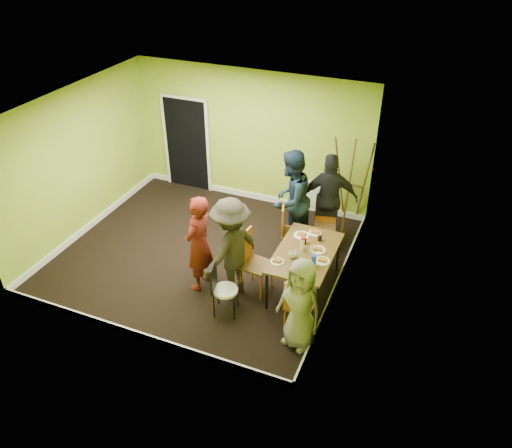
{
  "coord_description": "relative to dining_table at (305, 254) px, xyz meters",
  "views": [
    {
      "loc": [
        3.7,
        -6.47,
        5.44
      ],
      "look_at": [
        1.03,
        0.0,
        0.91
      ],
      "focal_mm": 35.0,
      "sensor_mm": 36.0,
      "label": 1
    }
  ],
  "objects": [
    {
      "name": "chair_left_far",
      "position": [
        -0.53,
        0.77,
        -0.09
      ],
      "size": [
        0.55,
        0.55,
        1.07
      ],
      "rotation": [
        0.0,
        0.0,
        -1.27
      ],
      "color": "orange",
      "rests_on": "ground"
    },
    {
      "name": "blue_bottle",
      "position": [
        0.22,
        -0.31,
        0.16
      ],
      "size": [
        0.08,
        0.08,
        0.2
      ],
      "primitive_type": "cylinder",
      "color": "blue",
      "rests_on": "dining_table"
    },
    {
      "name": "person_front_end",
      "position": [
        0.31,
        -1.19,
        0.04
      ],
      "size": [
        0.83,
        0.68,
        1.47
      ],
      "primitive_type": "imported",
      "rotation": [
        0.0,
        0.0,
        -0.34
      ],
      "color": "gray",
      "rests_on": "ground"
    },
    {
      "name": "plate_far_back",
      "position": [
        -0.01,
        0.56,
        0.06
      ],
      "size": [
        0.21,
        0.21,
        0.01
      ],
      "primitive_type": "cylinder",
      "color": "white",
      "rests_on": "dining_table"
    },
    {
      "name": "person_back_end",
      "position": [
        -0.04,
        1.54,
        0.19
      ],
      "size": [
        1.12,
        0.73,
        1.77
      ],
      "primitive_type": "imported",
      "rotation": [
        0.0,
        0.0,
        3.45
      ],
      "color": "black",
      "rests_on": "ground"
    },
    {
      "name": "glass_back",
      "position": [
        0.12,
        0.39,
        0.1
      ],
      "size": [
        0.07,
        0.07,
        0.08
      ],
      "primitive_type": "cylinder",
      "color": "black",
      "rests_on": "dining_table"
    },
    {
      "name": "chair_left_near",
      "position": [
        -0.81,
        -0.31,
        -0.09
      ],
      "size": [
        0.5,
        0.49,
        1.07
      ],
      "rotation": [
        0.0,
        0.0,
        -1.7
      ],
      "color": "orange",
      "rests_on": "ground"
    },
    {
      "name": "glass_front",
      "position": [
        0.13,
        -0.52,
        0.1
      ],
      "size": [
        0.06,
        0.06,
        0.09
      ],
      "primitive_type": "cylinder",
      "color": "black",
      "rests_on": "dining_table"
    },
    {
      "name": "plate_far_front",
      "position": [
        0.08,
        -0.63,
        0.06
      ],
      "size": [
        0.22,
        0.22,
        0.01
      ],
      "primitive_type": "cylinder",
      "color": "white",
      "rests_on": "dining_table"
    },
    {
      "name": "chair_bentwood",
      "position": [
        -1.01,
        -1.01,
        -0.2
      ],
      "size": [
        0.43,
        0.42,
        0.9
      ],
      "rotation": [
        0.0,
        0.0,
        -1.33
      ],
      "color": "black",
      "rests_on": "ground"
    },
    {
      "name": "room_walls",
      "position": [
        -2.0,
        0.27,
        0.29
      ],
      "size": [
        5.04,
        4.54,
        2.82
      ],
      "color": "#98B02D",
      "rests_on": "ground"
    },
    {
      "name": "cup_b",
      "position": [
        0.09,
        0.07,
        0.1
      ],
      "size": [
        0.09,
        0.09,
        0.08
      ],
      "primitive_type": "imported",
      "color": "white",
      "rests_on": "dining_table"
    },
    {
      "name": "orange_bottle",
      "position": [
        -0.01,
        0.2,
        0.1
      ],
      "size": [
        0.04,
        0.04,
        0.09
      ],
      "primitive_type": "cylinder",
      "color": "orange",
      "rests_on": "dining_table"
    },
    {
      "name": "chair_back_end",
      "position": [
        -0.04,
        1.41,
        0.0
      ],
      "size": [
        0.49,
        0.55,
        0.99
      ],
      "rotation": [
        0.0,
        0.0,
        3.36
      ],
      "color": "orange",
      "rests_on": "ground"
    },
    {
      "name": "plate_wall_front",
      "position": [
        0.32,
        -0.14,
        0.06
      ],
      "size": [
        0.24,
        0.24,
        0.01
      ],
      "primitive_type": "cylinder",
      "color": "white",
      "rests_on": "dining_table"
    },
    {
      "name": "plate_wall_back",
      "position": [
        0.17,
        0.11,
        0.06
      ],
      "size": [
        0.25,
        0.25,
        0.01
      ],
      "primitive_type": "cylinder",
      "color": "white",
      "rests_on": "dining_table"
    },
    {
      "name": "cup_a",
      "position": [
        -0.14,
        -0.22,
        0.1
      ],
      "size": [
        0.13,
        0.13,
        0.1
      ],
      "primitive_type": "imported",
      "color": "white",
      "rests_on": "dining_table"
    },
    {
      "name": "ground",
      "position": [
        -1.98,
        0.23,
        -0.7
      ],
      "size": [
        5.0,
        5.0,
        0.0
      ],
      "primitive_type": "plane",
      "color": "black",
      "rests_on": "ground"
    },
    {
      "name": "person_standing",
      "position": [
        -1.61,
        -0.57,
        0.15
      ],
      "size": [
        0.45,
        0.65,
        1.69
      ],
      "primitive_type": "imported",
      "rotation": [
        0.0,
        0.0,
        -1.65
      ],
      "color": "#5A150F",
      "rests_on": "ground"
    },
    {
      "name": "person_left_near",
      "position": [
        -1.06,
        -0.53,
        0.18
      ],
      "size": [
        0.97,
        1.27,
        1.74
      ],
      "primitive_type": "imported",
      "rotation": [
        0.0,
        0.0,
        -1.9
      ],
      "color": "#29241B",
      "rests_on": "ground"
    },
    {
      "name": "thermos",
      "position": [
        -0.07,
        0.03,
        0.16
      ],
      "size": [
        0.06,
        0.06,
        0.2
      ],
      "primitive_type": "cylinder",
      "color": "white",
      "rests_on": "dining_table"
    },
    {
      "name": "glass_mid",
      "position": [
        -0.09,
        0.21,
        0.1
      ],
      "size": [
        0.07,
        0.07,
        0.1
      ],
      "primitive_type": "cylinder",
      "color": "black",
      "rests_on": "dining_table"
    },
    {
      "name": "easel",
      "position": [
        0.2,
        2.21,
        0.23
      ],
      "size": [
        0.75,
        0.7,
        1.87
      ],
      "color": "brown",
      "rests_on": "ground"
    },
    {
      "name": "person_left_far",
      "position": [
        -0.66,
        1.16,
        0.25
      ],
      "size": [
        0.91,
        1.06,
        1.88
      ],
      "primitive_type": "imported",
      "rotation": [
        0.0,
        0.0,
        -1.8
      ],
      "color": "#142233",
      "rests_on": "ground"
    },
    {
      "name": "plate_near_right",
      "position": [
        -0.32,
        -0.42,
        0.06
      ],
      "size": [
        0.22,
        0.22,
        0.01
      ],
      "primitive_type": "cylinder",
      "color": "white",
      "rests_on": "dining_table"
    },
    {
      "name": "chair_front_end",
      "position": [
        0.21,
        -0.98,
        -0.16
      ],
      "size": [
        0.43,
        0.43,
        0.95
      ],
      "rotation": [
        0.0,
        0.0,
        -0.11
      ],
      "color": "orange",
      "rests_on": "ground"
    },
    {
      "name": "dining_table",
      "position": [
        0.0,
        0.0,
        0.0
      ],
      "size": [
        0.9,
        1.5,
        0.75
      ],
      "color": "black",
      "rests_on": "ground"
    },
    {
      "name": "plate_near_left",
      "position": [
        -0.2,
        0.41,
        0.06
      ],
      "size": [
        0.26,
        0.26,
        0.01
      ],
      "primitive_type": "cylinder",
      "color": "white",
      "rests_on": "dining_table"
    }
  ]
}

